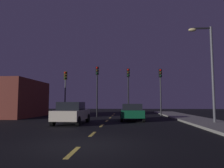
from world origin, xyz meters
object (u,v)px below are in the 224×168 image
(traffic_signal_far_left, at_px, (65,85))
(car_adjacent_lane, at_px, (72,113))
(traffic_signal_center_right, at_px, (128,83))
(street_lamp_right, at_px, (209,65))
(traffic_signal_center_left, at_px, (97,82))
(traffic_signal_far_right, at_px, (160,83))
(car_stopped_ahead, at_px, (132,112))

(traffic_signal_far_left, bearing_deg, car_adjacent_lane, -70.34)
(traffic_signal_far_left, xyz_separation_m, traffic_signal_center_right, (6.88, 0.00, 0.16))
(traffic_signal_center_right, bearing_deg, street_lamp_right, -52.07)
(traffic_signal_far_left, xyz_separation_m, street_lamp_right, (12.56, -7.29, 0.76))
(traffic_signal_center_left, relative_size, traffic_signal_center_right, 1.05)
(traffic_signal_center_left, relative_size, car_adjacent_lane, 1.35)
(traffic_signal_far_left, xyz_separation_m, car_adjacent_lane, (2.75, -7.70, -2.67))
(traffic_signal_far_right, bearing_deg, car_adjacent_lane, -134.39)
(car_adjacent_lane, bearing_deg, traffic_signal_far_left, 109.66)
(street_lamp_right, bearing_deg, traffic_signal_center_right, 127.93)
(traffic_signal_center_left, distance_m, traffic_signal_far_right, 6.79)
(traffic_signal_far_left, height_order, traffic_signal_center_right, traffic_signal_center_right)
(traffic_signal_center_right, height_order, car_adjacent_lane, traffic_signal_center_right)
(traffic_signal_center_left, distance_m, traffic_signal_center_right, 3.37)
(car_stopped_ahead, bearing_deg, traffic_signal_center_right, 93.17)
(traffic_signal_center_right, distance_m, car_stopped_ahead, 5.33)
(traffic_signal_far_right, relative_size, car_stopped_ahead, 1.28)
(traffic_signal_far_right, distance_m, car_adjacent_lane, 11.13)
(traffic_signal_far_left, bearing_deg, street_lamp_right, -30.14)
(traffic_signal_center_left, distance_m, street_lamp_right, 11.63)
(traffic_signal_far_left, bearing_deg, traffic_signal_far_right, 0.00)
(traffic_signal_center_right, relative_size, street_lamp_right, 0.74)
(traffic_signal_far_right, height_order, car_adjacent_lane, traffic_signal_far_right)
(traffic_signal_far_left, relative_size, street_lamp_right, 0.70)
(traffic_signal_center_left, height_order, car_adjacent_lane, traffic_signal_center_left)
(car_adjacent_lane, bearing_deg, traffic_signal_far_right, 45.61)
(traffic_signal_far_left, height_order, car_stopped_ahead, traffic_signal_far_left)
(traffic_signal_far_left, height_order, street_lamp_right, street_lamp_right)
(car_adjacent_lane, distance_m, street_lamp_right, 10.40)
(traffic_signal_center_right, distance_m, traffic_signal_far_right, 3.42)
(car_adjacent_lane, bearing_deg, traffic_signal_center_left, 84.39)
(street_lamp_right, bearing_deg, car_stopped_ahead, 152.59)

